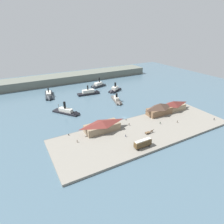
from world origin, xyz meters
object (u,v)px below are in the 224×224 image
at_px(mooring_post_center_east, 126,119).
at_px(ferry_outer_harbor, 91,92).
at_px(ferry_mid_harbor, 97,86).
at_px(ferry_approaching_west, 69,112).
at_px(ferry_shed_east_terminal, 173,106).
at_px(pedestrian_walking_east, 160,123).
at_px(pedestrian_walking_west, 177,122).
at_px(pedestrian_by_tram, 214,119).
at_px(pedestrian_standing_center, 77,141).
at_px(ferry_departing_north, 114,90).
at_px(mooring_post_center_west, 69,135).
at_px(ferry_shed_central_terminal, 102,126).
at_px(pedestrian_near_west_shed, 129,124).
at_px(ferry_moored_west, 117,101).
at_px(street_tram, 143,143).
at_px(pedestrian_near_east_shed, 126,136).
at_px(ferry_shed_customs_shed, 159,109).
at_px(horse_cart, 149,132).
at_px(ferry_near_quay, 49,96).

bearing_deg(mooring_post_center_east, ferry_outer_harbor, 89.00).
bearing_deg(ferry_mid_harbor, ferry_approaching_west, -132.52).
relative_size(ferry_shed_east_terminal, pedestrian_walking_east, 11.84).
height_order(ferry_shed_east_terminal, pedestrian_walking_east, ferry_shed_east_terminal).
bearing_deg(ferry_approaching_west, ferry_mid_harbor, 47.48).
bearing_deg(pedestrian_walking_west, pedestrian_by_tram, -20.86).
distance_m(pedestrian_standing_center, ferry_departing_north, 90.81).
bearing_deg(mooring_post_center_west, pedestrian_walking_west, -15.98).
bearing_deg(pedestrian_by_tram, pedestrian_walking_east, 159.50).
distance_m(ferry_approaching_west, ferry_mid_harbor, 66.68).
bearing_deg(ferry_shed_central_terminal, ferry_shed_east_terminal, 1.19).
distance_m(ferry_shed_central_terminal, mooring_post_center_east, 20.55).
distance_m(ferry_shed_east_terminal, pedestrian_walking_east, 25.10).
xyz_separation_m(pedestrian_near_west_shed, ferry_departing_north, (25.96, 65.06, -0.47)).
bearing_deg(ferry_moored_west, ferry_shed_east_terminal, -55.35).
bearing_deg(street_tram, ferry_moored_west, 70.92).
relative_size(street_tram, ferry_approaching_west, 0.45).
distance_m(pedestrian_near_west_shed, ferry_departing_north, 70.05).
relative_size(pedestrian_walking_east, pedestrian_near_east_shed, 1.03).
bearing_deg(pedestrian_near_west_shed, ferry_moored_west, 69.77).
distance_m(pedestrian_walking_west, pedestrian_near_west_shed, 31.55).
bearing_deg(street_tram, ferry_shed_customs_shed, 37.24).
bearing_deg(mooring_post_center_west, pedestrian_walking_east, -15.23).
height_order(horse_cart, mooring_post_center_west, horse_cart).
height_order(ferry_moored_west, ferry_near_quay, ferry_near_quay).
relative_size(ferry_shed_customs_shed, ferry_approaching_west, 0.88).
distance_m(ferry_shed_central_terminal, ferry_approaching_west, 36.29).
bearing_deg(street_tram, ferry_outer_harbor, 83.62).
bearing_deg(horse_cart, ferry_shed_central_terminal, 144.30).
height_order(pedestrian_walking_east, ferry_near_quay, ferry_near_quay).
bearing_deg(pedestrian_near_west_shed, ferry_shed_east_terminal, 4.98).
height_order(pedestrian_near_west_shed, mooring_post_center_east, pedestrian_near_west_shed).
bearing_deg(ferry_moored_west, street_tram, -109.08).
relative_size(pedestrian_walking_west, ferry_approaching_west, 0.08).
height_order(ferry_moored_west, ferry_mid_harbor, ferry_mid_harbor).
bearing_deg(pedestrian_walking_east, mooring_post_center_west, 164.77).
bearing_deg(ferry_outer_harbor, ferry_shed_east_terminal, -60.61).
relative_size(pedestrian_by_tram, ferry_departing_north, 0.10).
relative_size(pedestrian_walking_east, ferry_mid_harbor, 0.10).
height_order(pedestrian_walking_east, pedestrian_near_east_shed, pedestrian_walking_east).
xyz_separation_m(pedestrian_walking_west, ferry_near_quay, (-61.30, 91.25, -0.63)).
xyz_separation_m(street_tram, ferry_approaching_west, (-20.20, 60.01, -2.38)).
relative_size(pedestrian_near_east_shed, mooring_post_center_east, 1.90).
distance_m(ferry_shed_east_terminal, street_tram, 54.10).
relative_size(ferry_shed_customs_shed, pedestrian_walking_east, 10.46).
height_order(pedestrian_standing_center, pedestrian_walking_west, pedestrian_standing_center).
xyz_separation_m(ferry_near_quay, ferry_departing_north, (58.11, -14.12, 0.22)).
xyz_separation_m(street_tram, horse_cart, (11.73, 9.07, -1.62)).
height_order(ferry_shed_central_terminal, ferry_departing_north, ferry_departing_north).
relative_size(ferry_moored_west, ferry_outer_harbor, 0.99).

